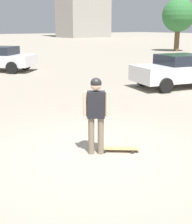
# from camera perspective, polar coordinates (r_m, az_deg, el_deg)

# --- Properties ---
(ground_plane) EXTENTS (220.00, 220.00, 0.00)m
(ground_plane) POSITION_cam_1_polar(r_m,az_deg,el_deg) (6.82, -0.00, -7.57)
(ground_plane) COLOR gray
(person) EXTENTS (0.45, 0.38, 1.66)m
(person) POSITION_cam_1_polar(r_m,az_deg,el_deg) (6.50, -0.00, 0.57)
(person) COLOR #7A6B56
(person) RESTS_ON ground_plane
(skateboard) EXTENTS (0.80, 0.71, 0.08)m
(skateboard) POSITION_cam_1_polar(r_m,az_deg,el_deg) (6.91, 4.12, -6.71)
(skateboard) COLOR tan
(skateboard) RESTS_ON ground_plane
(car_parked_near) EXTENTS (4.34, 2.74, 1.46)m
(car_parked_near) POSITION_cam_1_polar(r_m,az_deg,el_deg) (14.57, 14.78, 7.38)
(car_parked_near) COLOR silver
(car_parked_near) RESTS_ON ground_plane
(tree_distant) EXTENTS (3.54, 3.54, 5.62)m
(tree_distant) POSITION_cam_1_polar(r_m,az_deg,el_deg) (36.48, 14.84, 16.69)
(tree_distant) COLOR brown
(tree_distant) RESTS_ON ground_plane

